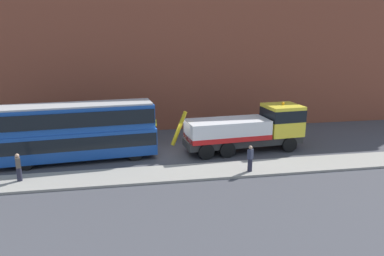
{
  "coord_description": "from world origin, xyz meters",
  "views": [
    {
      "loc": [
        -3.15,
        -26.49,
        8.8
      ],
      "look_at": [
        1.63,
        -0.28,
        2.0
      ],
      "focal_mm": 34.99,
      "sensor_mm": 36.0,
      "label": 1
    }
  ],
  "objects_px": {
    "double_decker_bus": "(76,130)",
    "pedestrian_onlooker": "(18,168)",
    "recovery_tow_truck": "(249,128)",
    "pedestrian_bystander": "(250,159)"
  },
  "relations": [
    {
      "from": "double_decker_bus",
      "to": "pedestrian_onlooker",
      "type": "xyz_separation_m",
      "value": [
        -3.0,
        -3.65,
        -1.25
      ]
    },
    {
      "from": "recovery_tow_truck",
      "to": "double_decker_bus",
      "type": "bearing_deg",
      "value": 175.06
    },
    {
      "from": "recovery_tow_truck",
      "to": "double_decker_bus",
      "type": "distance_m",
      "value": 12.66
    },
    {
      "from": "double_decker_bus",
      "to": "pedestrian_onlooker",
      "type": "distance_m",
      "value": 4.88
    },
    {
      "from": "recovery_tow_truck",
      "to": "pedestrian_bystander",
      "type": "height_order",
      "value": "recovery_tow_truck"
    },
    {
      "from": "recovery_tow_truck",
      "to": "pedestrian_bystander",
      "type": "distance_m",
      "value": 4.93
    },
    {
      "from": "double_decker_bus",
      "to": "pedestrian_bystander",
      "type": "relative_size",
      "value": 6.54
    },
    {
      "from": "double_decker_bus",
      "to": "pedestrian_onlooker",
      "type": "relative_size",
      "value": 6.54
    },
    {
      "from": "recovery_tow_truck",
      "to": "double_decker_bus",
      "type": "xyz_separation_m",
      "value": [
        -12.65,
        -0.04,
        0.47
      ]
    },
    {
      "from": "pedestrian_onlooker",
      "to": "recovery_tow_truck",
      "type": "bearing_deg",
      "value": -7.58
    }
  ]
}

